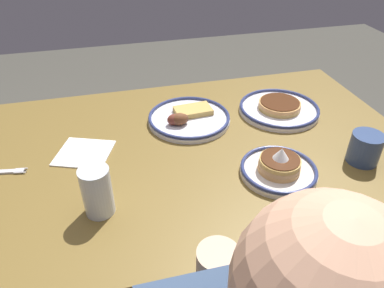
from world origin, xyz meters
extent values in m
cube|color=brown|center=(0.00, 0.00, 0.70)|extent=(1.44, 0.85, 0.04)
cylinder|color=brown|center=(-0.63, -0.33, 0.34)|extent=(0.05, 0.05, 0.68)
cylinder|color=brown|center=(0.63, -0.33, 0.34)|extent=(0.05, 0.05, 0.68)
cylinder|color=white|center=(-0.07, -0.15, 0.73)|extent=(0.27, 0.27, 0.01)
torus|color=navy|center=(-0.07, -0.15, 0.74)|extent=(0.27, 0.27, 0.01)
cube|color=tan|center=(-0.09, -0.17, 0.74)|extent=(0.13, 0.08, 0.02)
ellipsoid|color=brown|center=(-0.03, -0.11, 0.76)|extent=(0.05, 0.04, 0.04)
ellipsoid|color=brown|center=(-0.04, -0.12, 0.75)|extent=(0.05, 0.03, 0.03)
ellipsoid|color=brown|center=(-0.01, -0.12, 0.75)|extent=(0.05, 0.04, 0.04)
ellipsoid|color=brown|center=(-0.03, -0.11, 0.75)|extent=(0.05, 0.04, 0.04)
cylinder|color=white|center=(-0.39, -0.13, 0.73)|extent=(0.27, 0.27, 0.01)
torus|color=navy|center=(-0.39, -0.13, 0.74)|extent=(0.27, 0.27, 0.01)
cylinder|color=gold|center=(-0.39, -0.13, 0.74)|extent=(0.14, 0.14, 0.01)
cylinder|color=#D7964F|center=(-0.39, -0.13, 0.75)|extent=(0.14, 0.14, 0.01)
cylinder|color=#4C2814|center=(-0.39, -0.13, 0.76)|extent=(0.13, 0.13, 0.00)
cylinder|color=silver|center=(-0.24, 0.18, 0.73)|extent=(0.21, 0.21, 0.01)
torus|color=navy|center=(-0.24, 0.18, 0.74)|extent=(0.21, 0.21, 0.01)
cylinder|color=#D99A51|center=(-0.24, 0.18, 0.74)|extent=(0.11, 0.11, 0.01)
cylinder|color=tan|center=(-0.24, 0.18, 0.75)|extent=(0.11, 0.11, 0.01)
cylinder|color=gold|center=(-0.24, 0.18, 0.77)|extent=(0.11, 0.11, 0.01)
cylinder|color=#4C2814|center=(-0.24, 0.18, 0.77)|extent=(0.10, 0.10, 0.00)
cone|color=white|center=(-0.24, 0.18, 0.79)|extent=(0.04, 0.04, 0.03)
cylinder|color=#334772|center=(-0.49, 0.18, 0.77)|extent=(0.09, 0.09, 0.09)
torus|color=#334772|center=(-0.52, 0.15, 0.77)|extent=(0.05, 0.05, 0.06)
cylinder|color=brown|center=(-0.49, 0.18, 0.79)|extent=(0.07, 0.07, 0.01)
cylinder|color=silver|center=(0.24, 0.20, 0.78)|extent=(0.07, 0.07, 0.13)
cylinder|color=black|center=(0.24, 0.20, 0.76)|extent=(0.06, 0.06, 0.09)
cube|color=white|center=(0.27, -0.05, 0.72)|extent=(0.19, 0.18, 0.00)
cube|color=silver|center=(0.44, 0.01, 0.73)|extent=(0.03, 0.01, 0.00)
cube|color=silver|center=(0.44, 0.00, 0.73)|extent=(0.03, 0.01, 0.00)
cube|color=silver|center=(0.44, 0.00, 0.73)|extent=(0.03, 0.01, 0.00)
cube|color=silver|center=(0.44, -0.01, 0.73)|extent=(0.03, 0.01, 0.00)
camera|label=1|loc=(0.18, 0.86, 1.35)|focal=33.96mm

